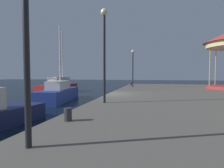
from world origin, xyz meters
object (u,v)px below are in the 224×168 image
Objects in this scene: lamp_post_mid_promenade at (104,39)px; lamp_post_far_end at (133,62)px; sailboat_blue at (59,93)px; bollard_south at (131,84)px; sailboat_red at (58,86)px; bollard_center at (68,114)px.

lamp_post_mid_promenade reaches higher than lamp_post_far_end.
sailboat_blue is 10.98m from bollard_south.
lamp_post_mid_promenade is at bearing -91.30° from lamp_post_far_end.
lamp_post_far_end is at bearing 88.70° from lamp_post_mid_promenade.
lamp_post_mid_promenade is (9.10, -12.20, 3.23)m from sailboat_red.
sailboat_blue is (3.83, -6.98, -0.07)m from sailboat_red.
sailboat_red is 9.82m from lamp_post_far_end.
bollard_south is (-0.56, 3.22, -2.66)m from lamp_post_far_end.
bollard_south and bollard_center have the same top height.
lamp_post_mid_promenade is at bearing 86.99° from bollard_center.
sailboat_red is 1.68× the size of lamp_post_mid_promenade.
lamp_post_far_end reaches higher than bollard_south.
sailboat_blue reaches higher than lamp_post_far_end.
lamp_post_far_end is 15.80m from bollard_center.
bollard_south is (8.80, 2.81, 0.26)m from sailboat_red.
sailboat_red is 7.97m from sailboat_blue.
sailboat_blue is 10.34m from bollard_center.
bollard_south is (-0.30, 15.01, -2.97)m from lamp_post_mid_promenade.
sailboat_blue is 16.06× the size of bollard_south.
bollard_center is (0.10, -18.79, 0.00)m from bollard_south.
sailboat_blue is at bearing -61.25° from sailboat_red.
lamp_post_far_end is at bearing -80.07° from bollard_south.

